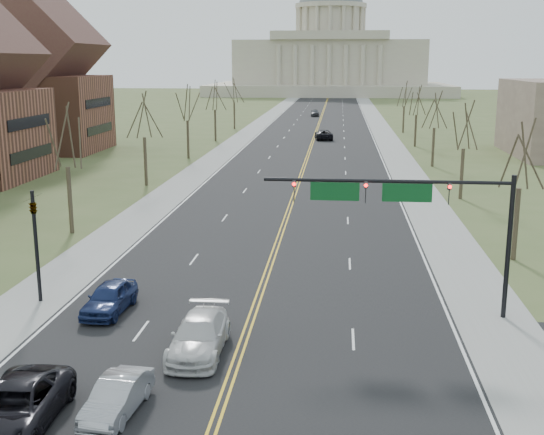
% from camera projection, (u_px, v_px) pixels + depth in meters
% --- Properties ---
extents(road, '(20.00, 380.00, 0.01)m').
position_uv_depth(road, '(317.00, 129.00, 128.78)').
color(road, black).
rests_on(road, ground).
extents(cross_road, '(120.00, 14.00, 0.01)m').
position_uv_depth(cross_road, '(232.00, 373.00, 27.92)').
color(cross_road, black).
rests_on(cross_road, ground).
extents(sidewalk_left, '(4.00, 380.00, 0.03)m').
position_uv_depth(sidewalk_left, '(254.00, 128.00, 129.93)').
color(sidewalk_left, gray).
rests_on(sidewalk_left, ground).
extents(sidewalk_right, '(4.00, 380.00, 0.03)m').
position_uv_depth(sidewalk_right, '(381.00, 129.00, 127.64)').
color(sidewalk_right, gray).
rests_on(sidewalk_right, ground).
extents(center_line, '(0.42, 380.00, 0.01)m').
position_uv_depth(center_line, '(317.00, 129.00, 128.78)').
color(center_line, gold).
rests_on(center_line, road).
extents(edge_line_left, '(0.15, 380.00, 0.01)m').
position_uv_depth(edge_line_left, '(266.00, 128.00, 129.72)').
color(edge_line_left, silver).
rests_on(edge_line_left, road).
extents(edge_line_right, '(0.15, 380.00, 0.01)m').
position_uv_depth(edge_line_right, '(369.00, 129.00, 127.85)').
color(edge_line_right, silver).
rests_on(edge_line_right, road).
extents(capitol, '(90.00, 60.00, 50.00)m').
position_uv_depth(capitol, '(330.00, 56.00, 261.30)').
color(capitol, '#BAB59B').
rests_on(capitol, ground).
extents(signal_mast, '(12.12, 0.44, 7.20)m').
position_uv_depth(signal_mast, '(405.00, 203.00, 33.19)').
color(signal_mast, black).
rests_on(signal_mast, ground).
extents(signal_left, '(0.32, 0.36, 6.00)m').
position_uv_depth(signal_left, '(35.00, 234.00, 35.46)').
color(signal_left, black).
rests_on(signal_left, ground).
extents(tree_r_0, '(3.74, 3.74, 8.50)m').
position_uv_depth(tree_r_0, '(521.00, 159.00, 42.43)').
color(tree_r_0, '#393022').
rests_on(tree_r_0, ground).
extents(tree_l_0, '(3.96, 3.96, 9.00)m').
position_uv_depth(tree_l_0, '(66.00, 140.00, 49.18)').
color(tree_l_0, '#393022').
rests_on(tree_l_0, ground).
extents(tree_r_1, '(3.74, 3.74, 8.50)m').
position_uv_depth(tree_r_1, '(465.00, 128.00, 61.83)').
color(tree_r_1, '#393022').
rests_on(tree_r_1, ground).
extents(tree_l_1, '(3.96, 3.96, 9.00)m').
position_uv_depth(tree_l_1, '(144.00, 118.00, 68.58)').
color(tree_l_1, '#393022').
rests_on(tree_l_1, ground).
extents(tree_r_2, '(3.74, 3.74, 8.50)m').
position_uv_depth(tree_r_2, '(435.00, 112.00, 81.22)').
color(tree_r_2, '#393022').
rests_on(tree_r_2, ground).
extents(tree_l_2, '(3.96, 3.96, 9.00)m').
position_uv_depth(tree_l_2, '(187.00, 105.00, 87.97)').
color(tree_l_2, '#393022').
rests_on(tree_l_2, ground).
extents(tree_r_3, '(3.74, 3.74, 8.50)m').
position_uv_depth(tree_r_3, '(417.00, 102.00, 100.62)').
color(tree_r_3, '#393022').
rests_on(tree_r_3, ground).
extents(tree_l_3, '(3.96, 3.96, 9.00)m').
position_uv_depth(tree_l_3, '(215.00, 97.00, 107.37)').
color(tree_l_3, '#393022').
rests_on(tree_l_3, ground).
extents(tree_r_4, '(3.74, 3.74, 8.50)m').
position_uv_depth(tree_r_4, '(405.00, 96.00, 120.02)').
color(tree_r_4, '#393022').
rests_on(tree_r_4, ground).
extents(tree_l_4, '(3.96, 3.96, 9.00)m').
position_uv_depth(tree_l_4, '(234.00, 92.00, 126.77)').
color(tree_l_4, '#393022').
rests_on(tree_l_4, ground).
extents(bldg_left_far, '(17.10, 14.28, 23.25)m').
position_uv_depth(bldg_left_far, '(38.00, 83.00, 95.35)').
color(bldg_left_far, brown).
rests_on(bldg_left_far, ground).
extents(car_sb_inner_lead, '(1.76, 4.13, 1.32)m').
position_uv_depth(car_sb_inner_lead, '(117.00, 397.00, 24.57)').
color(car_sb_inner_lead, '#9EA0A6').
rests_on(car_sb_inner_lead, road).
extents(car_sb_outer_lead, '(2.91, 5.88, 1.60)m').
position_uv_depth(car_sb_outer_lead, '(15.00, 407.00, 23.55)').
color(car_sb_outer_lead, black).
rests_on(car_sb_outer_lead, road).
extents(car_sb_inner_second, '(2.27, 5.48, 1.59)m').
position_uv_depth(car_sb_inner_second, '(199.00, 336.00, 29.70)').
color(car_sb_inner_second, silver).
rests_on(car_sb_inner_second, road).
extents(car_sb_outer_second, '(2.03, 4.57, 1.53)m').
position_uv_depth(car_sb_outer_second, '(109.00, 298.00, 34.53)').
color(car_sb_outer_second, navy).
rests_on(car_sb_outer_second, road).
extents(car_far_nb, '(3.27, 6.06, 1.61)m').
position_uv_depth(car_far_nb, '(324.00, 134.00, 111.01)').
color(car_far_nb, black).
rests_on(car_far_nb, road).
extents(car_far_sb, '(2.19, 4.86, 1.62)m').
position_uv_depth(car_far_sb, '(315.00, 113.00, 157.73)').
color(car_far_sb, '#47494E').
rests_on(car_far_sb, road).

